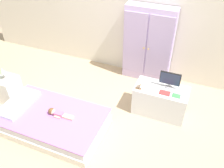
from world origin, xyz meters
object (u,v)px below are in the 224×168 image
Objects in this scene: book_red at (165,93)px; table_lamp at (2,71)px; nightstand at (8,89)px; rocking_horse_toy at (139,86)px; wardrobe at (148,45)px; bed at (52,121)px; tv_stand at (160,100)px; book_green at (176,96)px; tv_monitor at (170,79)px; doll at (56,113)px.

table_lamp is at bearing -167.44° from book_red.
rocking_horse_toy reaches higher than nightstand.
wardrobe reaches higher than rocking_horse_toy.
tv_stand is at bearing 33.65° from bed.
table_lamp is 0.27× the size of tv_stand.
bed is at bearing -152.79° from book_green.
table_lamp is 2.06× the size of rocking_horse_toy.
book_green is (0.23, -0.09, 0.24)m from tv_stand.
tv_stand is 0.45m from rocking_horse_toy.
table_lamp is at bearing 0.00° from nightstand.
table_lamp is 2.68m from book_green.
tv_monitor is (1.46, 0.98, 0.49)m from bed.
rocking_horse_toy reaches higher than tv_stand.
table_lamp is at bearing -165.06° from tv_stand.
rocking_horse_toy is (-0.40, -0.20, -0.10)m from tv_monitor.
book_red is at bearing 30.38° from doll.
table_lamp is at bearing -164.03° from tv_monitor.
tv_stand is (1.30, 0.89, -0.06)m from doll.
wardrobe reaches higher than nightstand.
table_lamp reaches higher than tv_stand.
rocking_horse_toy is at bearing -173.71° from book_red.
book_red is at bearing 6.29° from rocking_horse_toy.
tv_stand is (2.40, 0.64, -0.35)m from table_lamp.
bed is at bearing -150.17° from book_red.
book_red is (2.46, 0.55, 0.26)m from nightstand.
book_red is (-0.02, -0.16, -0.14)m from tv_monitor.
bed is 3.51× the size of nightstand.
wardrobe is 13.12× the size of rocking_horse_toy.
wardrobe is (1.94, 1.48, 0.11)m from table_lamp.
nightstand is 0.31× the size of wardrobe.
rocking_horse_toy reaches higher than book_red.
rocking_horse_toy is at bearing -175.61° from book_green.
nightstand is 4.13× the size of rocking_horse_toy.
doll is at bearing 19.06° from bed.
tv_monitor is at bearing 26.93° from rocking_horse_toy.
wardrobe is 11.80× the size of book_green.
doll is 2.55× the size of book_red.
rocking_horse_toy is at bearing -153.07° from tv_monitor.
nightstand is 2.69m from book_green.
wardrobe reaches higher than book_red.
wardrobe is 0.99m from rocking_horse_toy.
bed is 5.04× the size of tv_monitor.
nightstand is 2.48m from tv_stand.
table_lamp is 2.14m from rocking_horse_toy.
tv_monitor reaches higher than book_red.
tv_monitor reaches higher than table_lamp.
nightstand is at bearing -168.21° from book_green.
book_red is (0.52, -0.93, -0.21)m from wardrobe.
book_green reaches higher than doll.
tv_monitor is 1.97× the size of book_red.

